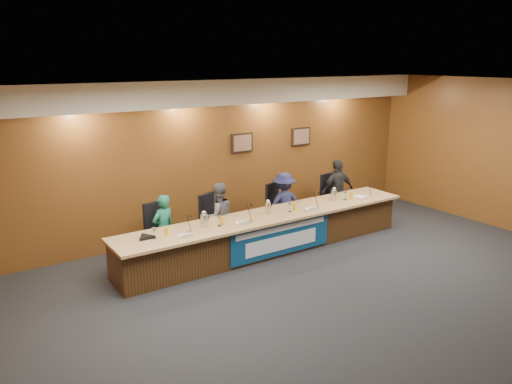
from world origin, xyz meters
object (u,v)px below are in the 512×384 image
Objects in this scene: panelist_a at (164,229)px; office_chair_d at (334,201)px; panelist_d at (337,191)px; office_chair_b at (216,225)px; dais_body at (269,234)px; panelist_b at (218,217)px; carafe_left at (204,221)px; office_chair_a at (162,236)px; banner at (282,238)px; carafe_mid at (268,208)px; office_chair_c at (281,212)px; carafe_right at (334,195)px; panelist_c at (284,204)px; speakerphone at (146,237)px.

panelist_a is 2.66× the size of office_chair_d.
panelist_d is 3.07m from office_chair_b.
dais_body reaches higher than office_chair_b.
panelist_b is 2.79× the size of office_chair_b.
office_chair_b is 2.03× the size of carafe_left.
carafe_left is (-0.62, -0.71, 0.39)m from office_chair_b.
panelist_b is at bearing -18.11° from office_chair_a.
panelist_b is (-0.77, 1.00, 0.29)m from banner.
carafe_left reaches higher than carafe_mid.
panelist_d reaches higher than office_chair_a.
panelist_a reaches higher than office_chair_d.
panelist_b is 1.57m from office_chair_c.
office_chair_a is (0.00, 0.10, -0.16)m from panelist_a.
office_chair_a is 1.00× the size of office_chair_b.
carafe_right is at bearing 171.00° from panelist_b.
panelist_c reaches higher than carafe_mid.
carafe_mid is 1.65m from carafe_right.
carafe_left is at bearing -178.23° from carafe_mid.
carafe_mid is (-0.80, -0.57, 0.19)m from panelist_c.
panelist_d reaches higher than panelist_b.
panelist_c is 5.96× the size of carafe_right.
banner is at bearing 28.26° from panelist_d.
carafe_left reaches higher than office_chair_b.
carafe_mid is (-0.01, 0.43, 0.48)m from banner.
dais_body is 1.49m from carafe_left.
banner is 1.64× the size of panelist_b.
speakerphone is at bearing 11.53° from panelist_d.
speakerphone is (-0.55, -0.57, 0.14)m from panelist_a.
panelist_d is at bearing 163.39° from panelist_a.
banner is 4.58× the size of office_chair_c.
dais_body is at bearing 179.83° from carafe_right.
carafe_left is 3.03m from carafe_right.
panelist_b is 2.79× the size of office_chair_c.
banner is 1.35m from office_chair_c.
panelist_a is 2.66× the size of office_chair_a.
speakerphone is (-2.45, 0.43, 0.40)m from banner.
carafe_mid is at bearing 130.70° from dais_body.
panelist_b reaches higher than speakerphone.
panelist_b is 4.19× the size of speakerphone.
office_chair_b is 1.00× the size of office_chair_d.
carafe_mid reaches higher than office_chair_b.
office_chair_b is at bearing -85.31° from panelist_b.
panelist_a reaches higher than carafe_left.
office_chair_d is at bearing -173.43° from panelist_b.
dais_body is at bearing 1.10° from carafe_left.
panelist_d is at bearing 6.87° from speakerphone.
panelist_b is 3.06m from office_chair_d.
office_chair_c is at bearing -13.01° from office_chair_a.
office_chair_a is (-1.90, 1.10, 0.10)m from banner.
office_chair_c is 1.00× the size of office_chair_d.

